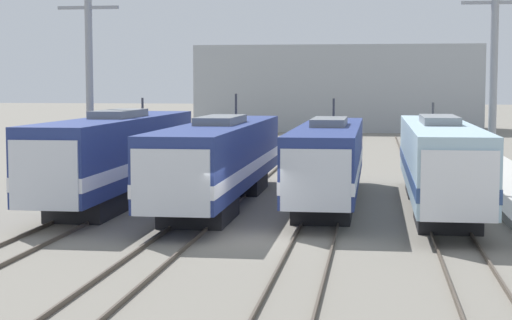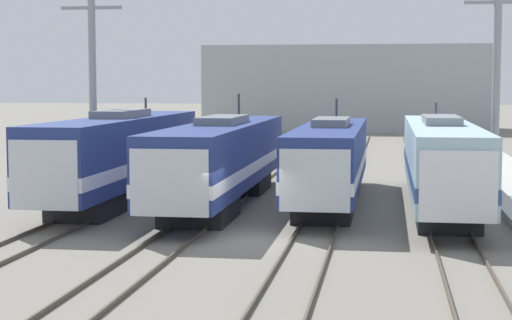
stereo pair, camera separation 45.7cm
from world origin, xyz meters
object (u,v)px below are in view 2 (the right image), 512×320
locomotive_far_left (118,156)px  locomotive_center_left (221,160)px  catenary_tower_right (496,85)px  catenary_tower_left (93,85)px  locomotive_center_right (330,160)px  locomotive_far_right (441,162)px

locomotive_far_left → locomotive_center_left: 4.91m
catenary_tower_right → catenary_tower_left: bearing=180.0°
catenary_tower_left → catenary_tower_right: size_ratio=1.00×
locomotive_center_right → catenary_tower_right: catenary_tower_right is taller
locomotive_far_left → catenary_tower_left: size_ratio=1.77×
locomotive_far_left → catenary_tower_right: size_ratio=1.77×
locomotive_far_left → catenary_tower_right: (17.36, 3.01, 3.27)m
locomotive_center_right → catenary_tower_left: 12.73m
locomotive_center_right → locomotive_far_right: locomotive_center_right is taller
locomotive_far_left → locomotive_center_right: size_ratio=1.04×
catenary_tower_left → locomotive_far_right: bearing=-10.4°
locomotive_center_left → catenary_tower_left: size_ratio=1.86×
locomotive_far_left → locomotive_far_right: bearing=-0.4°
locomotive_center_right → catenary_tower_left: (-12.06, 2.18, 3.44)m
locomotive_far_left → locomotive_far_right: locomotive_far_left is taller
locomotive_center_left → catenary_tower_left: catenary_tower_left is taller
catenary_tower_left → catenary_tower_right: same height
locomotive_far_left → catenary_tower_right: bearing=9.8°
locomotive_center_left → locomotive_center_right: locomotive_center_left is taller
locomotive_center_left → catenary_tower_right: size_ratio=1.86×
locomotive_far_right → locomotive_center_left: bearing=-179.6°
locomotive_far_left → catenary_tower_right: 17.92m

